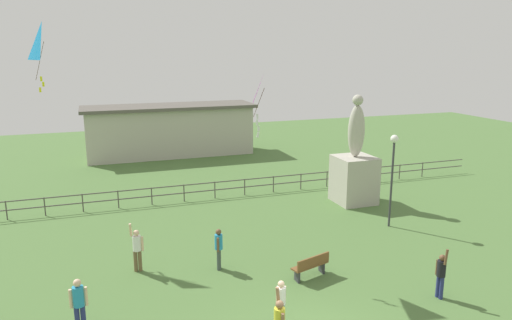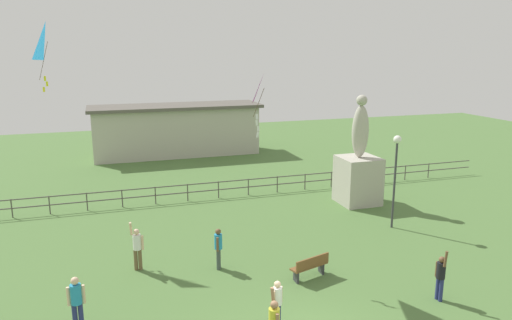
{
  "view_description": "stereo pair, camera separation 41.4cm",
  "coord_description": "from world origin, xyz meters",
  "px_view_note": "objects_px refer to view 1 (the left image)",
  "views": [
    {
      "loc": [
        -5.22,
        -10.61,
        8.04
      ],
      "look_at": [
        0.48,
        5.59,
        4.06
      ],
      "focal_mm": 33.46,
      "sensor_mm": 36.0,
      "label": 1
    },
    {
      "loc": [
        -4.83,
        -10.74,
        8.04
      ],
      "look_at": [
        0.48,
        5.59,
        4.06
      ],
      "focal_mm": 33.46,
      "sensor_mm": 36.0,
      "label": 2
    }
  ],
  "objects_px": {
    "person_0": "(219,246)",
    "kite_2": "(44,43)",
    "lamppost": "(393,160)",
    "person_1": "(281,301)",
    "statue_monument": "(354,171)",
    "person_2": "(79,302)",
    "person_5": "(137,247)",
    "park_bench": "(311,265)",
    "person_4": "(441,273)",
    "kite_1": "(264,90)"
  },
  "relations": [
    {
      "from": "person_4",
      "to": "person_5",
      "type": "bearing_deg",
      "value": 149.96
    },
    {
      "from": "person_1",
      "to": "kite_1",
      "type": "xyz_separation_m",
      "value": [
        0.97,
        4.12,
        5.8
      ]
    },
    {
      "from": "lamppost",
      "to": "person_2",
      "type": "height_order",
      "value": "lamppost"
    },
    {
      "from": "lamppost",
      "to": "statue_monument",
      "type": "bearing_deg",
      "value": 85.2
    },
    {
      "from": "lamppost",
      "to": "person_4",
      "type": "xyz_separation_m",
      "value": [
        -2.31,
        -6.18,
        -2.25
      ]
    },
    {
      "from": "lamppost",
      "to": "kite_1",
      "type": "bearing_deg",
      "value": -164.75
    },
    {
      "from": "statue_monument",
      "to": "person_1",
      "type": "relative_size",
      "value": 3.88
    },
    {
      "from": "person_5",
      "to": "kite_1",
      "type": "relative_size",
      "value": 0.83
    },
    {
      "from": "kite_1",
      "to": "kite_2",
      "type": "relative_size",
      "value": 0.82
    },
    {
      "from": "person_4",
      "to": "person_1",
      "type": "bearing_deg",
      "value": 178.33
    },
    {
      "from": "statue_monument",
      "to": "person_0",
      "type": "bearing_deg",
      "value": -148.71
    },
    {
      "from": "lamppost",
      "to": "person_0",
      "type": "relative_size",
      "value": 2.72
    },
    {
      "from": "statue_monument",
      "to": "lamppost",
      "type": "relative_size",
      "value": 1.34
    },
    {
      "from": "person_1",
      "to": "lamppost",
      "type": "bearing_deg",
      "value": 37.24
    },
    {
      "from": "person_1",
      "to": "person_5",
      "type": "relative_size",
      "value": 0.79
    },
    {
      "from": "statue_monument",
      "to": "lamppost",
      "type": "bearing_deg",
      "value": -94.8
    },
    {
      "from": "statue_monument",
      "to": "person_4",
      "type": "bearing_deg",
      "value": -104.8
    },
    {
      "from": "statue_monument",
      "to": "person_4",
      "type": "distance_m",
      "value": 10.31
    },
    {
      "from": "statue_monument",
      "to": "person_0",
      "type": "relative_size",
      "value": 3.64
    },
    {
      "from": "lamppost",
      "to": "person_1",
      "type": "distance_m",
      "value": 10.21
    },
    {
      "from": "kite_1",
      "to": "person_1",
      "type": "bearing_deg",
      "value": -103.26
    },
    {
      "from": "park_bench",
      "to": "person_1",
      "type": "bearing_deg",
      "value": -130.92
    },
    {
      "from": "kite_2",
      "to": "person_2",
      "type": "bearing_deg",
      "value": -84.13
    },
    {
      "from": "person_4",
      "to": "person_5",
      "type": "height_order",
      "value": "person_5"
    },
    {
      "from": "park_bench",
      "to": "person_5",
      "type": "height_order",
      "value": "person_5"
    },
    {
      "from": "person_2",
      "to": "person_1",
      "type": "bearing_deg",
      "value": -16.61
    },
    {
      "from": "park_bench",
      "to": "person_0",
      "type": "bearing_deg",
      "value": 149.32
    },
    {
      "from": "person_5",
      "to": "kite_1",
      "type": "distance_m",
      "value": 7.39
    },
    {
      "from": "lamppost",
      "to": "park_bench",
      "type": "relative_size",
      "value": 2.78
    },
    {
      "from": "person_1",
      "to": "person_4",
      "type": "distance_m",
      "value": 5.61
    },
    {
      "from": "person_0",
      "to": "person_4",
      "type": "distance_m",
      "value": 7.76
    },
    {
      "from": "park_bench",
      "to": "person_2",
      "type": "bearing_deg",
      "value": -173.4
    },
    {
      "from": "person_0",
      "to": "kite_2",
      "type": "height_order",
      "value": "kite_2"
    },
    {
      "from": "person_4",
      "to": "lamppost",
      "type": "bearing_deg",
      "value": 69.51
    },
    {
      "from": "kite_1",
      "to": "person_5",
      "type": "bearing_deg",
      "value": 167.18
    },
    {
      "from": "person_5",
      "to": "lamppost",
      "type": "bearing_deg",
      "value": 4.23
    },
    {
      "from": "lamppost",
      "to": "person_5",
      "type": "relative_size",
      "value": 2.28
    },
    {
      "from": "person_0",
      "to": "statue_monument",
      "type": "bearing_deg",
      "value": 31.29
    },
    {
      "from": "person_0",
      "to": "person_5",
      "type": "xyz_separation_m",
      "value": [
        -2.88,
        0.84,
        0.04
      ]
    },
    {
      "from": "person_1",
      "to": "kite_2",
      "type": "relative_size",
      "value": 0.53
    },
    {
      "from": "person_4",
      "to": "kite_2",
      "type": "distance_m",
      "value": 17.28
    },
    {
      "from": "person_1",
      "to": "person_5",
      "type": "distance_m",
      "value": 6.3
    },
    {
      "from": "park_bench",
      "to": "kite_1",
      "type": "relative_size",
      "value": 0.68
    },
    {
      "from": "statue_monument",
      "to": "lamppost",
      "type": "xyz_separation_m",
      "value": [
        -0.31,
        -3.75,
        1.43
      ]
    },
    {
      "from": "person_1",
      "to": "kite_2",
      "type": "bearing_deg",
      "value": 123.27
    },
    {
      "from": "statue_monument",
      "to": "person_2",
      "type": "xyz_separation_m",
      "value": [
        -13.82,
        -8.1,
        -0.76
      ]
    },
    {
      "from": "park_bench",
      "to": "person_5",
      "type": "xyz_separation_m",
      "value": [
        -5.84,
        2.59,
        0.49
      ]
    },
    {
      "from": "kite_2",
      "to": "person_1",
      "type": "bearing_deg",
      "value": -56.73
    },
    {
      "from": "lamppost",
      "to": "person_1",
      "type": "relative_size",
      "value": 2.9
    },
    {
      "from": "statue_monument",
      "to": "park_bench",
      "type": "distance_m",
      "value": 9.46
    }
  ]
}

